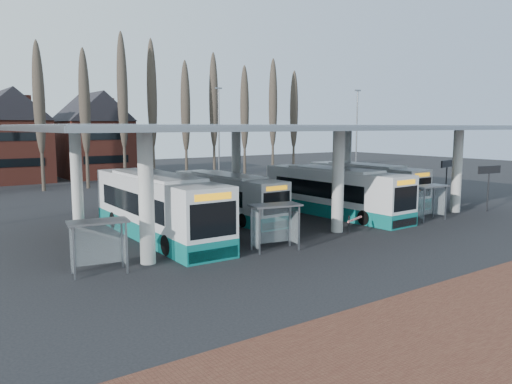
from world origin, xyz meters
TOP-DOWN VIEW (x-y plane):
  - ground at (0.00, 0.00)m, footprint 140.00×140.00m
  - station_canopy at (0.00, 8.00)m, footprint 32.00×16.00m
  - poplar_row at (0.00, 33.00)m, footprint 45.10×1.10m
  - lamp_post_b at (6.00, 26.00)m, footprint 0.80×0.16m
  - lamp_post_c at (20.00, 20.00)m, footprint 0.80×0.16m
  - bus_0 at (-9.34, 7.40)m, footprint 3.01×12.99m
  - bus_1 at (-2.80, 10.36)m, footprint 2.50×10.87m
  - bus_2 at (3.86, 6.85)m, footprint 2.96×12.12m
  - bus_3 at (10.51, 9.99)m, footprint 2.63×11.35m
  - shelter_0 at (-14.30, 2.31)m, footprint 2.64×1.62m
  - shelter_1 at (-5.73, 1.19)m, footprint 2.75×1.76m
  - shelter_2 at (7.65, 1.77)m, footprint 2.60×1.42m
  - info_sign_0 at (14.24, 1.32)m, footprint 2.25×0.47m
  - info_sign_1 at (16.04, 6.03)m, footprint 2.29×0.63m
  - barrier at (0.36, 1.53)m, footprint 1.93×0.92m

SIDE VIEW (x-z plane):
  - ground at x=0.00m, z-range 0.00..0.00m
  - barrier at x=0.36m, z-range 0.28..1.30m
  - bus_1 at x=-2.80m, z-range -0.09..2.92m
  - bus_3 at x=10.51m, z-range -0.09..3.05m
  - bus_2 at x=3.86m, z-range -0.10..3.25m
  - shelter_0 at x=-14.30m, z-range 0.52..2.82m
  - bus_0 at x=-9.34m, z-range -0.10..3.49m
  - shelter_2 at x=7.65m, z-range 0.53..2.87m
  - shelter_1 at x=-5.73m, z-range 0.54..2.90m
  - info_sign_0 at x=14.24m, z-range 1.14..4.50m
  - info_sign_1 at x=16.04m, z-range 1.17..4.62m
  - lamp_post_b at x=6.00m, z-range 0.25..10.42m
  - lamp_post_c at x=20.00m, z-range 0.25..10.42m
  - station_canopy at x=0.00m, z-range 2.51..8.85m
  - poplar_row at x=0.00m, z-range 1.53..16.03m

